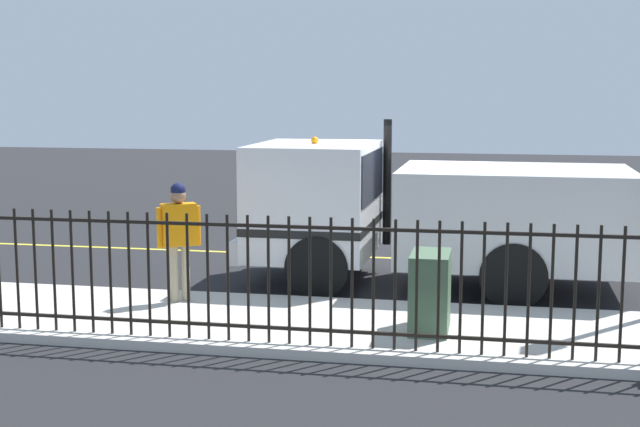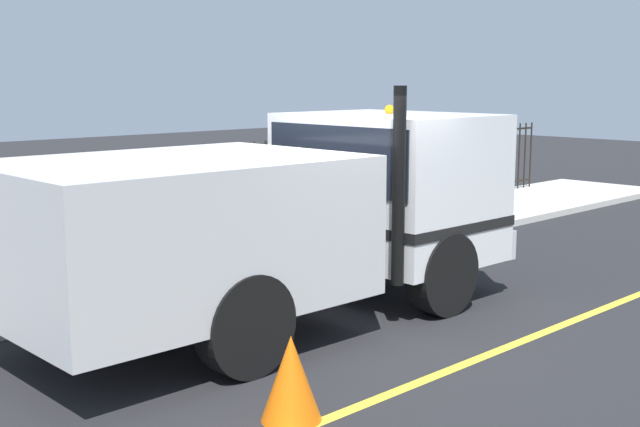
% 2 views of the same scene
% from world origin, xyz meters
% --- Properties ---
extents(ground_plane, '(56.85, 56.85, 0.00)m').
position_xyz_m(ground_plane, '(0.00, 0.00, 0.00)').
color(ground_plane, '#232326').
rests_on(ground_plane, ground).
extents(sidewalk_slab, '(2.64, 25.84, 0.12)m').
position_xyz_m(sidewalk_slab, '(3.19, 0.00, 0.06)').
color(sidewalk_slab, beige).
rests_on(sidewalk_slab, ground).
extents(lane_marking, '(0.12, 23.26, 0.01)m').
position_xyz_m(lane_marking, '(-1.87, 0.00, 0.00)').
color(lane_marking, yellow).
rests_on(lane_marking, ground).
extents(work_truck, '(2.52, 5.99, 2.60)m').
position_xyz_m(work_truck, '(0.41, 0.10, 1.28)').
color(work_truck, white).
rests_on(work_truck, ground).
extents(worker_standing, '(0.44, 0.54, 1.69)m').
position_xyz_m(worker_standing, '(2.50, -3.00, 1.16)').
color(worker_standing, orange).
rests_on(worker_standing, sidewalk_slab).
extents(iron_fence, '(0.04, 22.00, 1.53)m').
position_xyz_m(iron_fence, '(4.26, 0.00, 0.89)').
color(iron_fence, black).
rests_on(iron_fence, sidewalk_slab).
extents(utility_cabinet, '(0.84, 0.48, 0.99)m').
position_xyz_m(utility_cabinet, '(3.36, 0.59, 0.61)').
color(utility_cabinet, '#4C6B4C').
rests_on(utility_cabinet, sidewalk_slab).
extents(traffic_cone, '(0.49, 0.49, 0.70)m').
position_xyz_m(traffic_cone, '(-1.68, 2.03, 0.35)').
color(traffic_cone, orange).
rests_on(traffic_cone, ground).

